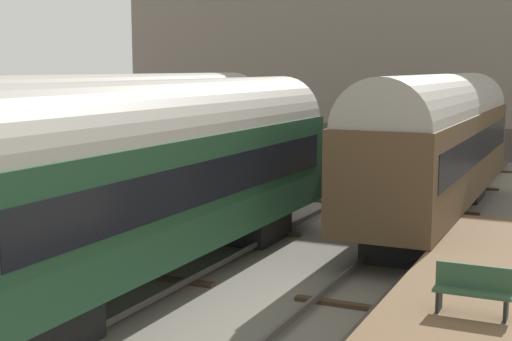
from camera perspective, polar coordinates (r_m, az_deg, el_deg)
ground_plane at (r=16.52m, az=-12.60°, el=-11.37°), size 200.00×200.00×0.00m
track_middle at (r=16.47m, az=-12.62°, el=-10.90°), size 2.60×60.00×0.26m
train_car_brown at (r=25.86m, az=14.34°, el=2.47°), size 2.91×15.96×5.27m
train_car_grey at (r=25.82m, az=-9.22°, el=2.62°), size 2.90×15.07×5.28m
train_car_green at (r=18.20m, az=-7.16°, el=0.21°), size 2.86×15.49×5.20m
station_platform at (r=15.28m, az=16.89°, el=-9.58°), size 3.06×15.76×0.98m
bench at (r=13.85m, az=16.98°, el=-9.01°), size 1.40×0.40×0.91m
warehouse_building at (r=50.37m, az=11.56°, el=13.03°), size 36.71×10.43×19.69m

